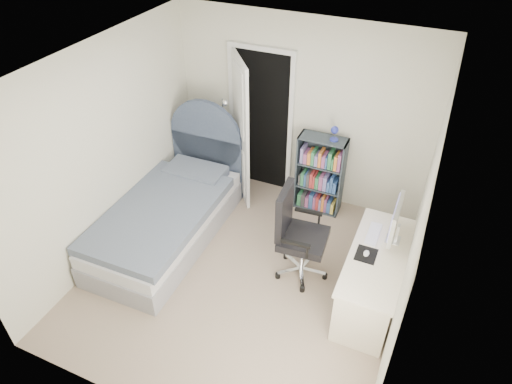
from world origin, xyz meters
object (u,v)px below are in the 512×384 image
at_px(office_chair, 296,230).
at_px(bed, 170,214).
at_px(nightstand, 198,162).
at_px(desk, 374,275).
at_px(bookcase, 320,177).
at_px(floor_lamp, 226,155).

bearing_deg(office_chair, bed, -179.66).
bearing_deg(office_chair, nightstand, 149.53).
xyz_separation_m(nightstand, desk, (2.80, -1.18, 0.01)).
relative_size(bookcase, desk, 0.92).
relative_size(floor_lamp, office_chair, 1.25).
bearing_deg(bookcase, desk, -52.46).
bearing_deg(nightstand, office_chair, -30.47).
distance_m(floor_lamp, office_chair, 1.81).
distance_m(bed, office_chair, 1.68).
height_order(bookcase, office_chair, bookcase).
relative_size(bed, office_chair, 1.99).
height_order(nightstand, desk, desk).
height_order(bed, office_chair, bed).
bearing_deg(office_chair, desk, -4.21).
bearing_deg(floor_lamp, bed, -101.30).
distance_m(bed, nightstand, 1.14).
distance_m(bookcase, desk, 1.68).
height_order(bed, floor_lamp, floor_lamp).
bearing_deg(bed, office_chair, 0.34).
bearing_deg(desk, floor_lamp, 153.06).
distance_m(bed, desk, 2.57).
bearing_deg(desk, nightstand, 157.21).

